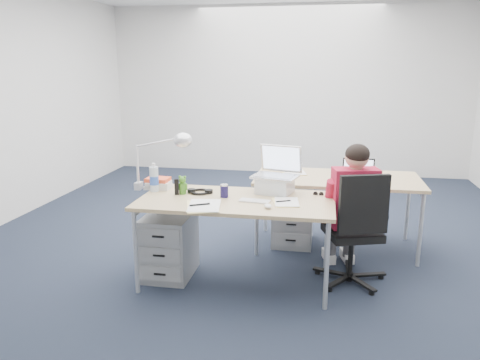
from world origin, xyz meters
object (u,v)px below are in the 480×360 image
(desk_lamp, at_px, (155,160))
(water_bottle, at_px, (154,177))
(desk_near, at_px, (236,204))
(cordless_phone, at_px, (177,187))
(silver_laptop, at_px, (275,171))
(drawer_pedestal_near, at_px, (169,245))
(dark_laptop, at_px, (359,170))
(sunglasses, at_px, (318,194))
(computer_mouse, at_px, (268,206))
(far_cup, at_px, (375,174))
(bear_figurine, at_px, (183,185))
(can_koozie, at_px, (224,191))
(book_stack, at_px, (158,183))
(wireless_keyboard, at_px, (255,201))
(seated_person, at_px, (349,210))
(desk_far, at_px, (337,182))
(drawer_pedestal_far, at_px, (293,217))
(headphones, at_px, (200,191))
(office_chair, at_px, (352,252))

(desk_lamp, bearing_deg, water_bottle, -112.91)
(desk_near, xyz_separation_m, cordless_phone, (-0.52, 0.04, 0.11))
(desk_near, height_order, silver_laptop, silver_laptop)
(drawer_pedestal_near, relative_size, dark_laptop, 1.84)
(desk_near, relative_size, sunglasses, 17.83)
(computer_mouse, distance_m, far_cup, 1.44)
(drawer_pedestal_near, relative_size, silver_laptop, 1.39)
(bear_figurine, xyz_separation_m, desk_lamp, (-0.27, 0.08, 0.19))
(cordless_phone, bearing_deg, dark_laptop, 7.18)
(desk_near, relative_size, computer_mouse, 17.88)
(can_koozie, distance_m, book_stack, 0.67)
(desk_near, xyz_separation_m, dark_laptop, (1.03, 0.82, 0.16))
(bear_figurine, height_order, dark_laptop, dark_laptop)
(wireless_keyboard, relative_size, computer_mouse, 2.75)
(seated_person, bearing_deg, desk_far, 85.87)
(seated_person, relative_size, desk_lamp, 2.19)
(drawer_pedestal_far, height_order, wireless_keyboard, wireless_keyboard)
(cordless_phone, bearing_deg, headphones, 5.79)
(book_stack, xyz_separation_m, dark_laptop, (1.78, 0.61, 0.06))
(silver_laptop, height_order, headphones, silver_laptop)
(desk_lamp, bearing_deg, sunglasses, -19.36)
(drawer_pedestal_far, height_order, book_stack, book_stack)
(cordless_phone, height_order, desk_lamp, desk_lamp)
(seated_person, height_order, bear_figurine, seated_person)
(desk_far, distance_m, office_chair, 0.90)
(dark_laptop, bearing_deg, desk_lamp, -158.72)
(drawer_pedestal_far, distance_m, book_stack, 1.49)
(desk_far, bearing_deg, wireless_keyboard, -124.26)
(cordless_phone, bearing_deg, seated_person, -8.86)
(office_chair, xyz_separation_m, computer_mouse, (-0.68, -0.36, 0.47))
(cordless_phone, bearing_deg, desk_near, -24.22)
(silver_laptop, relative_size, bear_figurine, 2.42)
(wireless_keyboard, relative_size, headphones, 1.10)
(seated_person, distance_m, sunglasses, 0.32)
(sunglasses, bearing_deg, dark_laptop, 57.67)
(office_chair, relative_size, sunglasses, 10.91)
(bear_figurine, bearing_deg, dark_laptop, 40.31)
(desk_lamp, bearing_deg, seated_person, -17.47)
(cordless_phone, bearing_deg, drawer_pedestal_far, 26.23)
(headphones, height_order, cordless_phone, cordless_phone)
(far_cup, bearing_deg, can_koozie, -145.97)
(seated_person, height_order, wireless_keyboard, seated_person)
(headphones, xyz_separation_m, can_koozie, (0.23, -0.09, 0.04))
(desk_near, height_order, drawer_pedestal_far, desk_near)
(water_bottle, height_order, sunglasses, water_bottle)
(desk_near, bearing_deg, headphones, 159.34)
(wireless_keyboard, relative_size, bear_figurine, 1.51)
(computer_mouse, bearing_deg, book_stack, 136.66)
(office_chair, height_order, silver_laptop, silver_laptop)
(bear_figurine, bearing_deg, sunglasses, 22.35)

